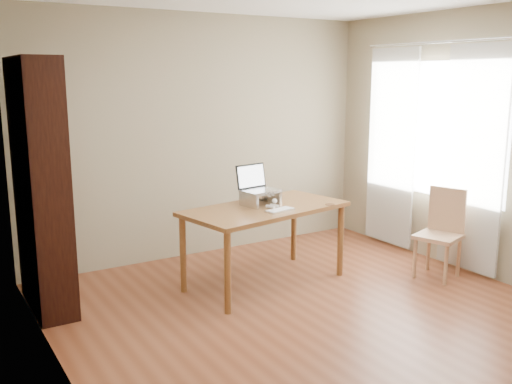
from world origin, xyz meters
name	(u,v)px	position (x,y,z in m)	size (l,w,h in m)	color
room	(338,163)	(0.03, 0.01, 1.30)	(4.04, 4.54, 2.64)	#602E19
bookshelf	(42,187)	(-1.83, 1.55, 1.05)	(0.30, 0.90, 2.10)	black
curtains	(429,151)	(1.92, 0.80, 1.17)	(0.03, 1.90, 2.25)	silver
desk	(265,216)	(0.04, 1.06, 0.66)	(1.65, 1.02, 0.75)	brown
laptop_stand	(261,196)	(0.04, 1.14, 0.83)	(0.32, 0.25, 0.13)	silver
laptop	(257,184)	(0.04, 1.20, 0.94)	(0.38, 0.34, 0.24)	silver
keyboard	(280,210)	(0.06, 0.84, 0.76)	(0.30, 0.18, 0.02)	silver
coaster	(330,205)	(0.61, 0.80, 0.75)	(0.09, 0.09, 0.01)	brown
cat	(258,198)	(0.03, 1.17, 0.82)	(0.25, 0.48, 0.15)	#463C37
chair	(443,230)	(1.63, 0.31, 0.47)	(0.49, 0.49, 0.87)	tan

